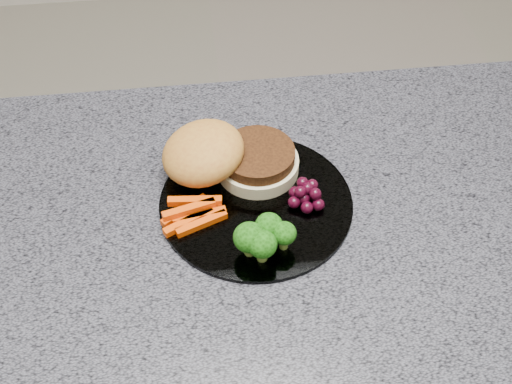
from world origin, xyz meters
TOP-DOWN VIEW (x-y plane):
  - countertop at (0.00, 0.00)m, footprint 1.20×0.60m
  - plate at (-0.03, 0.03)m, footprint 0.26×0.26m
  - burger at (-0.07, 0.10)m, footprint 0.19×0.12m
  - carrot_sticks at (-0.11, 0.02)m, footprint 0.09×0.07m
  - broccoli at (-0.03, -0.05)m, footprint 0.08×0.07m
  - grape_bunch at (0.04, 0.03)m, footprint 0.05×0.05m

SIDE VIEW (x-z plane):
  - countertop at x=0.00m, z-range 0.86..0.90m
  - plate at x=-0.03m, z-range 0.90..0.91m
  - carrot_sticks at x=-0.11m, z-range 0.90..0.92m
  - grape_bunch at x=0.04m, z-range 0.90..0.93m
  - burger at x=-0.07m, z-range 0.90..0.96m
  - broccoli at x=-0.03m, z-range 0.91..0.96m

